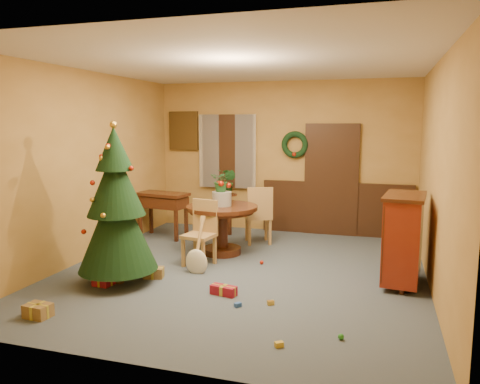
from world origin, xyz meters
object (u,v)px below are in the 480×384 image
at_px(chair_near, 202,230).
at_px(writing_desk, 163,204).
at_px(dining_table, 222,220).
at_px(christmas_tree, 116,208).
at_px(sideboard, 403,237).

distance_m(chair_near, writing_desk, 1.89).
distance_m(dining_table, christmas_tree, 1.98).
relative_size(dining_table, sideboard, 0.96).
xyz_separation_m(dining_table, christmas_tree, (-0.85, -1.73, 0.46)).
height_order(dining_table, sideboard, sideboard).
height_order(dining_table, chair_near, chair_near).
bearing_deg(dining_table, writing_desk, 152.53).
height_order(christmas_tree, writing_desk, christmas_tree).
height_order(chair_near, writing_desk, chair_near).
relative_size(writing_desk, sideboard, 0.84).
relative_size(dining_table, writing_desk, 1.14).
height_order(chair_near, christmas_tree, christmas_tree).
bearing_deg(christmas_tree, dining_table, 63.81).
bearing_deg(sideboard, christmas_tree, -164.19).
bearing_deg(dining_table, sideboard, -14.68).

